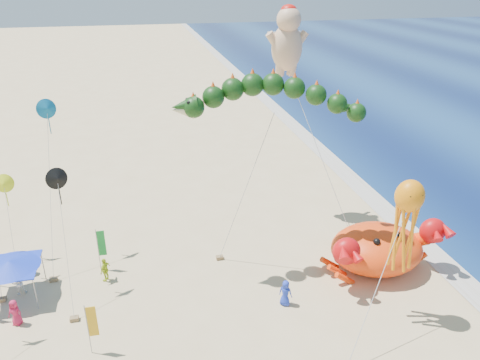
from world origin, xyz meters
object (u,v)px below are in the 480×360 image
Objects in this scene: octopus_kite at (406,219)px; crab_inflatable at (378,248)px; cherub_kite at (288,39)px; canopy_blue at (9,264)px; dragon_kite at (272,104)px.

crab_inflatable is at bearing 73.09° from octopus_kite.
cherub_kite reaches higher than canopy_blue.
dragon_kite is 18.81m from canopy_blue.
cherub_kite is 16.32m from octopus_kite.
dragon_kite is at bearing 131.36° from octopus_kite.
crab_inflatable is 0.97× the size of octopus_kite.
dragon_kite is 8.71m from cherub_kite.
cherub_kite is 1.89× the size of octopus_kite.
crab_inflatable is 2.38× the size of canopy_blue.
crab_inflatable is 6.83m from octopus_kite.
crab_inflatable is 0.67× the size of dragon_kite.
octopus_kite is (-1.39, -4.56, 4.89)m from crab_inflatable.
dragon_kite is at bearing -0.46° from canopy_blue.
cherub_kite reaches higher than dragon_kite.
dragon_kite reaches higher than crab_inflatable.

